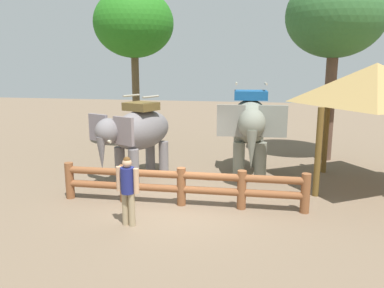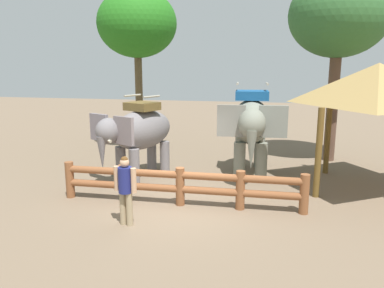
# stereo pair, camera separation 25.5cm
# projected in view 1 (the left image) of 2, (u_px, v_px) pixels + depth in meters

# --- Properties ---
(ground_plane) EXTENTS (60.00, 60.00, 0.00)m
(ground_plane) POSITION_uv_depth(u_px,v_px,m) (181.00, 206.00, 10.27)
(ground_plane) COLOR brown
(log_fence) EXTENTS (6.74, 0.41, 1.05)m
(log_fence) POSITION_uv_depth(u_px,v_px,m) (181.00, 184.00, 10.22)
(log_fence) COLOR brown
(log_fence) RESTS_ON ground
(elephant_near_left) EXTENTS (2.45, 3.30, 2.78)m
(elephant_near_left) POSITION_uv_depth(u_px,v_px,m) (137.00, 132.00, 12.53)
(elephant_near_left) COLOR slate
(elephant_near_left) RESTS_ON ground
(elephant_center) EXTENTS (2.11, 3.72, 3.18)m
(elephant_center) POSITION_uv_depth(u_px,v_px,m) (250.00, 124.00, 12.81)
(elephant_center) COLOR gray
(elephant_center) RESTS_ON ground
(tourist_woman_in_black) EXTENTS (0.59, 0.38, 1.69)m
(tourist_woman_in_black) POSITION_uv_depth(u_px,v_px,m) (128.00, 186.00, 8.84)
(tourist_woman_in_black) COLOR tan
(tourist_woman_in_black) RESTS_ON ground
(thatched_shelter) EXTENTS (4.36, 4.36, 3.82)m
(thatched_shelter) POSITION_uv_depth(u_px,v_px,m) (375.00, 85.00, 11.12)
(thatched_shelter) COLOR brown
(thatched_shelter) RESTS_ON ground
(tree_far_left) EXTENTS (3.47, 3.47, 7.01)m
(tree_far_left) POSITION_uv_depth(u_px,v_px,m) (134.00, 24.00, 16.43)
(tree_far_left) COLOR brown
(tree_far_left) RESTS_ON ground
(tree_back_center) EXTENTS (3.72, 3.72, 7.17)m
(tree_back_center) POSITION_uv_depth(u_px,v_px,m) (336.00, 17.00, 14.21)
(tree_back_center) COLOR brown
(tree_back_center) RESTS_ON ground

